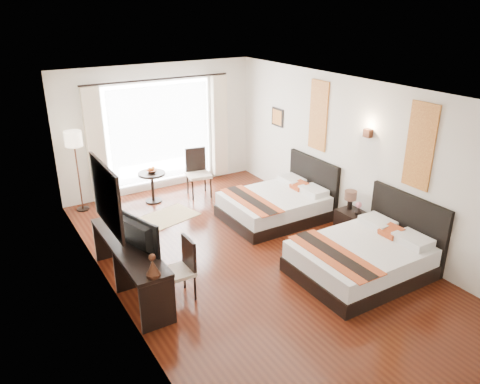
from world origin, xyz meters
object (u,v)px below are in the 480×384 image
nightstand (351,224)px  window_chair (199,182)px  side_table (153,187)px  floor_lamp (74,144)px  vase (358,211)px  bed_near (365,257)px  console_desk (130,266)px  television (134,236)px  fruit_bowl (152,171)px  table_lamp (350,197)px  bed_far (278,204)px  desk_chair (179,280)px

nightstand → window_chair: size_ratio=0.49×
side_table → window_chair: window_chair is taller
nightstand → floor_lamp: (-3.92, 3.73, 1.16)m
vase → side_table: 4.32m
window_chair → floor_lamp: bearing=-93.1°
bed_near → console_desk: 3.60m
television → fruit_bowl: (1.48, 3.20, -0.32)m
table_lamp → floor_lamp: (-3.95, 3.62, 0.67)m
fruit_bowl → bed_far: bearing=-48.3°
table_lamp → fruit_bowl: table_lamp is taller
console_desk → side_table: 3.29m
bed_near → vase: 1.17m
side_table → window_chair: 1.02m
console_desk → television: (0.02, -0.27, 0.62)m
bed_near → table_lamp: (0.75, 1.16, 0.44)m
nightstand → window_chair: bearing=115.4°
television → fruit_bowl: bearing=-41.9°
floor_lamp → window_chair: bearing=-12.6°
console_desk → nightstand: bearing=-6.4°
window_chair → side_table: bearing=-91.2°
window_chair → fruit_bowl: bearing=-91.6°
bed_far → television: size_ratio=2.30×
window_chair → nightstand: bearing=34.9°
bed_near → television: 3.55m
nightstand → window_chair: (-1.51, 3.19, 0.07)m
nightstand → vase: (-0.02, -0.15, 0.32)m
television → console_desk: bearing=-12.8°
nightstand → window_chair: 3.53m
bed_far → vase: bearing=-66.1°
bed_far → television: bearing=-160.5°
console_desk → desk_chair: bearing=-47.9°
nightstand → fruit_bowl: bearing=126.5°
bed_near → vase: size_ratio=14.63×
fruit_bowl → window_chair: window_chair is taller
bed_far → floor_lamp: floor_lamp is taller
television → bed_far: bearing=-87.6°
vase → floor_lamp: bearing=135.1°
nightstand → fruit_bowl: 4.23m
vase → console_desk: size_ratio=0.06×
desk_chair → side_table: bearing=-105.8°
bed_far → nightstand: bed_far is taller
bed_far → vase: 1.66m
vase → television: bearing=175.2°
fruit_bowl → bed_near: bearing=-68.2°
nightstand → table_lamp: 0.51m
bed_near → window_chair: 4.31m
console_desk → window_chair: bearing=47.7°
nightstand → vase: vase is taller
television → side_table: television is taller
bed_near → window_chair: bearing=100.5°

